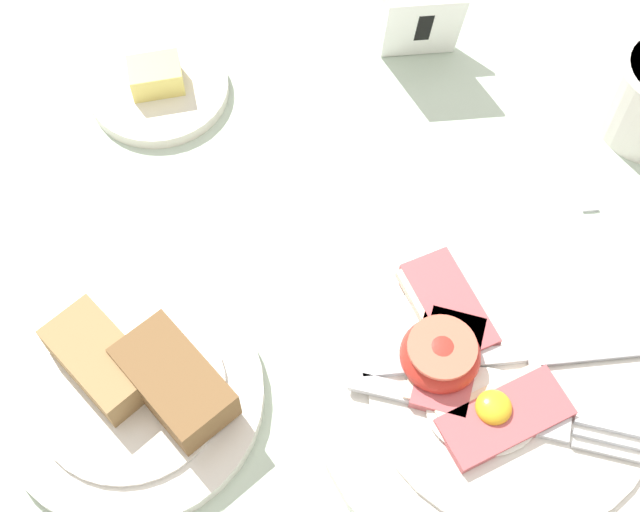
{
  "coord_description": "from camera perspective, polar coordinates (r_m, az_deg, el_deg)",
  "views": [
    {
      "loc": [
        -0.06,
        -0.21,
        0.55
      ],
      "look_at": [
        -0.06,
        0.1,
        0.02
      ],
      "focal_mm": 50.0,
      "sensor_mm": 36.0,
      "label": 1
    }
  ],
  "objects": [
    {
      "name": "bread_plate",
      "position": [
        0.59,
        -11.71,
        -7.93
      ],
      "size": [
        0.17,
        0.17,
        0.04
      ],
      "color": "silver",
      "rests_on": "ground_plane"
    },
    {
      "name": "butter_dish",
      "position": [
        0.72,
        -10.3,
        10.61
      ],
      "size": [
        0.11,
        0.11,
        0.03
      ],
      "color": "silver",
      "rests_on": "ground_plane"
    },
    {
      "name": "teaspoon_by_saucer",
      "position": [
        0.67,
        17.47,
        1.26
      ],
      "size": [
        0.03,
        0.19,
        0.01
      ],
      "rotation": [
        0.0,
        0.0,
        4.79
      ],
      "color": "silver",
      "rests_on": "ground_plane"
    },
    {
      "name": "number_card",
      "position": [
        0.73,
        6.47,
        14.89
      ],
      "size": [
        0.06,
        0.05,
        0.07
      ],
      "rotation": [
        0.0,
        0.0,
        0.08
      ],
      "color": "white",
      "rests_on": "ground_plane"
    },
    {
      "name": "ground_plane",
      "position": [
        0.59,
        5.8,
        -8.95
      ],
      "size": [
        3.0,
        3.0,
        0.0
      ],
      "primitive_type": "plane",
      "color": "#B7CCB7"
    },
    {
      "name": "breakfast_plate",
      "position": [
        0.59,
        11.48,
        -8.17
      ],
      "size": [
        0.26,
        0.26,
        0.04
      ],
      "color": "silver",
      "rests_on": "ground_plane"
    }
  ]
}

